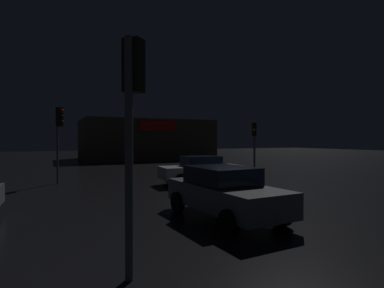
# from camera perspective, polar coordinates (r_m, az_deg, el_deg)

# --- Properties ---
(ground_plane) EXTENTS (120.00, 120.00, 0.00)m
(ground_plane) POSITION_cam_1_polar(r_m,az_deg,el_deg) (14.40, 8.89, -8.73)
(ground_plane) COLOR black
(store_building) EXTENTS (15.15, 10.14, 4.78)m
(store_building) POSITION_cam_1_polar(r_m,az_deg,el_deg) (39.48, -8.57, 0.78)
(store_building) COLOR brown
(store_building) RESTS_ON ground
(traffic_signal_main) EXTENTS (0.42, 0.42, 4.11)m
(traffic_signal_main) POSITION_cam_1_polar(r_m,az_deg,el_deg) (5.46, -10.89, 6.88)
(traffic_signal_main) COLOR #595B60
(traffic_signal_main) RESTS_ON ground
(traffic_signal_opposite) EXTENTS (0.43, 0.42, 4.13)m
(traffic_signal_opposite) POSITION_cam_1_polar(r_m,az_deg,el_deg) (18.31, -23.12, 3.21)
(traffic_signal_opposite) COLOR #595B60
(traffic_signal_opposite) RESTS_ON ground
(traffic_signal_cross_left) EXTENTS (0.41, 0.43, 3.63)m
(traffic_signal_cross_left) POSITION_cam_1_polar(r_m,az_deg,el_deg) (23.63, 11.36, 1.21)
(traffic_signal_cross_left) COLOR #595B60
(traffic_signal_cross_left) RESTS_ON ground
(car_near) EXTENTS (4.48, 2.10, 1.51)m
(car_near) POSITION_cam_1_polar(r_m,az_deg,el_deg) (16.73, 1.67, -4.72)
(car_near) COLOR #B7B7BF
(car_near) RESTS_ON ground
(car_far) EXTENTS (2.22, 4.49, 1.55)m
(car_far) POSITION_cam_1_polar(r_m,az_deg,el_deg) (9.57, 5.94, -8.71)
(car_far) COLOR slate
(car_far) RESTS_ON ground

